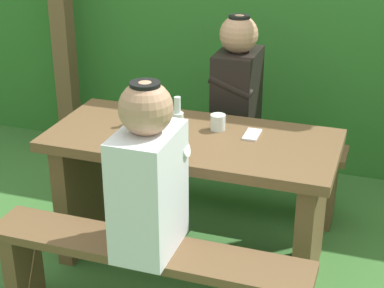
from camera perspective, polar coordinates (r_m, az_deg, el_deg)
ground_plane at (r=3.32m, az=-0.00°, el=-10.44°), size 12.00×12.00×0.00m
hedge_backdrop at (r=4.53m, az=7.30°, el=12.00°), size 6.40×1.02×1.89m
pergola_post_left at (r=4.30m, az=-12.06°, el=12.75°), size 0.12×0.12×2.14m
picnic_table at (r=3.07m, az=-0.00°, el=-3.03°), size 1.40×0.64×0.70m
bench_near at (r=2.68m, az=-4.18°, el=-11.63°), size 1.40×0.24×0.45m
bench_far at (r=3.65m, az=3.00°, el=-1.21°), size 1.40×0.24×0.45m
person_white_shirt at (r=2.44m, az=-4.05°, el=-2.89°), size 0.25×0.35×0.72m
person_black_coat at (r=3.46m, az=4.18°, el=5.50°), size 0.25×0.35×0.72m
drinking_glass at (r=3.03m, az=2.41°, el=2.02°), size 0.07×0.07×0.08m
bottle_left at (r=3.10m, az=-4.13°, el=3.48°), size 0.06×0.06×0.23m
bottle_right at (r=2.87m, az=-1.34°, el=1.76°), size 0.06×0.06×0.23m
cell_phone at (r=2.99m, az=5.56°, el=0.87°), size 0.07×0.14×0.01m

